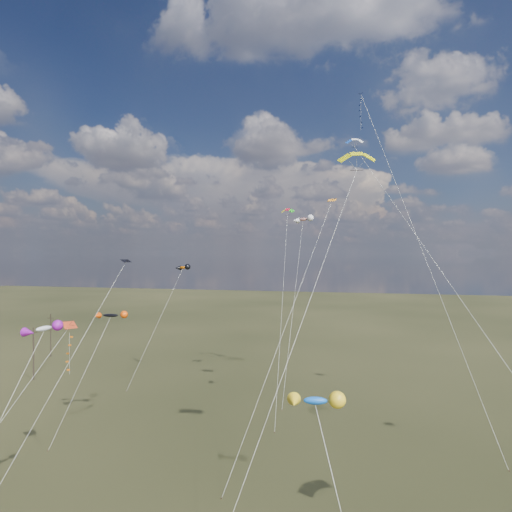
% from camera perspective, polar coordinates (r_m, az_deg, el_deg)
% --- Properties ---
extents(utility_pole_near, '(1.40, 0.20, 8.00)m').
position_cam_1_polar(utility_pole_near, '(78.75, -26.05, -10.83)').
color(utility_pole_near, black).
rests_on(utility_pole_near, ground).
extents(utility_pole_far, '(1.40, 0.20, 8.00)m').
position_cam_1_polar(utility_pole_far, '(94.41, -24.28, -8.97)').
color(utility_pole_far, black).
rests_on(utility_pole_far, ground).
extents(diamond_navy_tall, '(13.59, 17.99, 40.59)m').
position_cam_1_polar(diamond_navy_tall, '(62.43, 13.99, 14.88)').
color(diamond_navy_tall, '#0E1944').
rests_on(diamond_navy_tall, ground).
extents(diamond_black_mid, '(4.55, 14.24, 18.67)m').
position_cam_1_polar(diamond_black_mid, '(45.62, -19.38, -6.85)').
color(diamond_black_mid, black).
rests_on(diamond_black_mid, ground).
extents(diamond_red_low, '(5.51, 10.29, 13.25)m').
position_cam_1_polar(diamond_red_low, '(43.86, -22.81, -11.17)').
color(diamond_red_low, '#A93317').
rests_on(diamond_red_low, ground).
extents(diamond_orange_center, '(7.74, 18.23, 25.45)m').
position_cam_1_polar(diamond_orange_center, '(46.92, 6.47, -1.25)').
color(diamond_orange_center, orange).
rests_on(diamond_orange_center, ground).
extents(parafoil_yellow, '(9.62, 15.82, 28.13)m').
position_cam_1_polar(parafoil_yellow, '(38.87, 12.45, 12.27)').
color(parafoil_yellow, '#D7D705').
rests_on(parafoil_yellow, ground).
extents(parafoil_blue_white, '(19.27, 22.93, 33.06)m').
position_cam_1_polar(parafoil_blue_white, '(55.48, 12.41, 13.79)').
color(parafoil_blue_white, blue).
rests_on(parafoil_blue_white, ground).
extents(parafoil_tricolor, '(2.43, 16.64, 25.98)m').
position_cam_1_polar(parafoil_tricolor, '(64.84, 3.95, 5.61)').
color(parafoil_tricolor, yellow).
rests_on(parafoil_tricolor, ground).
extents(novelty_black_orange, '(3.84, 8.67, 12.75)m').
position_cam_1_polar(novelty_black_orange, '(54.45, -17.75, -7.11)').
color(novelty_black_orange, black).
rests_on(novelty_black_orange, ground).
extents(novelty_orange_black, '(6.22, 10.15, 17.63)m').
position_cam_1_polar(novelty_orange_black, '(71.83, -9.18, -1.49)').
color(novelty_orange_black, '#C85600').
rests_on(novelty_orange_black, ground).
extents(novelty_white_purple, '(1.88, 10.82, 14.29)m').
position_cam_1_polar(novelty_white_purple, '(36.43, -25.04, -8.31)').
color(novelty_white_purple, silver).
rests_on(novelty_white_purple, ground).
extents(novelty_redwhite_stripe, '(3.34, 16.17, 25.13)m').
position_cam_1_polar(novelty_redwhite_stripe, '(70.56, 5.89, 4.51)').
color(novelty_redwhite_stripe, red).
rests_on(novelty_redwhite_stripe, ground).
extents(novelty_blue_yellow, '(6.03, 10.10, 12.40)m').
position_cam_1_polar(novelty_blue_yellow, '(23.97, 7.48, -17.63)').
color(novelty_blue_yellow, blue).
rests_on(novelty_blue_yellow, ground).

